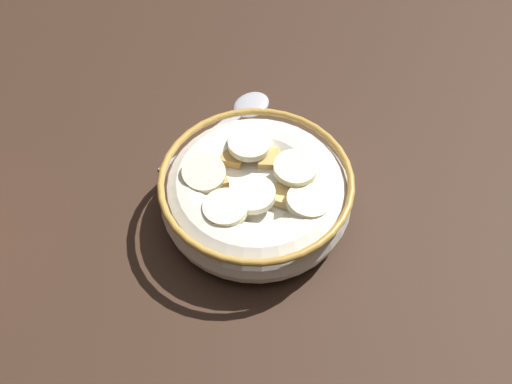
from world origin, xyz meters
TOP-DOWN VIEW (x-y plane):
  - ground_plane at (0.00, 0.00)cm, footprint 91.30×91.30cm
  - cereal_bowl at (-0.01, -0.01)cm, footprint 16.07×16.07cm
  - spoon at (3.31, -11.19)cm, footprint 9.56×12.30cm

SIDE VIEW (x-z plane):
  - ground_plane at x=0.00cm, z-range -2.00..0.00cm
  - spoon at x=3.31cm, z-range -0.06..0.74cm
  - cereal_bowl at x=-0.01cm, z-range -0.04..5.42cm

